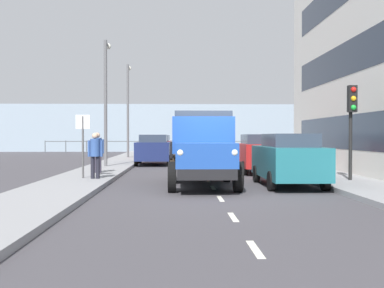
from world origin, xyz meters
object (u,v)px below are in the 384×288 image
object	(u,v)px
pedestrian_couple_b	(97,149)
street_sign	(83,135)
lamp_post_far	(128,102)
car_maroon_oppositeside_1	(158,147)
truck_vintage_blue	(203,151)
car_navy_oppositeside_0	(154,149)
car_red_kerbside_1	(259,153)
lamp_post_promenade	(106,91)
traffic_light_near	(352,112)
car_teal_kerbside_near	(288,159)
pedestrian_strolling	(95,152)
car_white_oppositeside_2	(161,145)

from	to	relation	value
pedestrian_couple_b	street_sign	xyz separation A→B (m)	(0.11, 2.39, 0.57)
lamp_post_far	car_maroon_oppositeside_1	bearing A→B (deg)	160.90
truck_vintage_blue	car_navy_oppositeside_0	size ratio (longest dim) A/B	1.32
car_red_kerbside_1	lamp_post_promenade	xyz separation A→B (m)	(7.17, -2.89, 3.00)
car_navy_oppositeside_0	traffic_light_near	world-z (taller)	traffic_light_near
car_maroon_oppositeside_1	lamp_post_promenade	bearing A→B (deg)	76.66
car_teal_kerbside_near	pedestrian_couple_b	xyz separation A→B (m)	(6.86, -3.99, 0.22)
car_navy_oppositeside_0	traffic_light_near	size ratio (longest dim) A/B	1.34
pedestrian_strolling	traffic_light_near	world-z (taller)	traffic_light_near
car_red_kerbside_1	street_sign	xyz separation A→B (m)	(6.97, 3.99, 0.79)
truck_vintage_blue	car_teal_kerbside_near	world-z (taller)	truck_vintage_blue
street_sign	car_teal_kerbside_near	bearing A→B (deg)	167.08
car_red_kerbside_1	lamp_post_promenade	bearing A→B (deg)	-21.92
truck_vintage_blue	lamp_post_promenade	distance (m)	10.11
truck_vintage_blue	pedestrian_strolling	xyz separation A→B (m)	(3.69, -1.59, -0.09)
car_white_oppositeside_2	street_sign	bearing A→B (deg)	84.76
car_red_kerbside_1	traffic_light_near	xyz separation A→B (m)	(-2.27, 5.10, 1.58)
car_maroon_oppositeside_1	pedestrian_couple_b	distance (m)	13.88
truck_vintage_blue	lamp_post_far	xyz separation A→B (m)	(4.30, -18.70, 2.87)
car_red_kerbside_1	car_maroon_oppositeside_1	distance (m)	13.13
car_maroon_oppositeside_1	car_white_oppositeside_2	xyz separation A→B (m)	(-0.00, -5.66, 0.00)
truck_vintage_blue	lamp_post_far	size ratio (longest dim) A/B	0.86
traffic_light_near	lamp_post_far	xyz separation A→B (m)	(9.38, -17.99, 1.58)
car_white_oppositeside_2	pedestrian_couple_b	bearing A→B (deg)	84.45
car_teal_kerbside_near	traffic_light_near	distance (m)	2.81
truck_vintage_blue	pedestrian_couple_b	xyz separation A→B (m)	(4.05, -4.22, -0.07)
pedestrian_couple_b	traffic_light_near	bearing A→B (deg)	159.03
truck_vintage_blue	lamp_post_far	distance (m)	19.40
pedestrian_couple_b	traffic_light_near	world-z (taller)	traffic_light_near
lamp_post_far	street_sign	bearing A→B (deg)	90.44
lamp_post_promenade	street_sign	world-z (taller)	lamp_post_promenade
car_teal_kerbside_near	car_white_oppositeside_2	world-z (taller)	same
car_maroon_oppositeside_1	street_sign	distance (m)	16.28
car_white_oppositeside_2	traffic_light_near	world-z (taller)	traffic_light_near
truck_vintage_blue	car_white_oppositeside_2	size ratio (longest dim) A/B	1.21
car_maroon_oppositeside_1	pedestrian_strolling	world-z (taller)	pedestrian_strolling
car_maroon_oppositeside_1	pedestrian_couple_b	xyz separation A→B (m)	(1.88, 13.75, 0.21)
car_white_oppositeside_2	pedestrian_strolling	size ratio (longest dim) A/B	2.89
pedestrian_strolling	car_red_kerbside_1	bearing A→B (deg)	-146.97
car_red_kerbside_1	car_white_oppositeside_2	distance (m)	18.49
lamp_post_far	lamp_post_promenade	bearing A→B (deg)	89.61
lamp_post_promenade	lamp_post_far	bearing A→B (deg)	-90.39
car_teal_kerbside_near	car_red_kerbside_1	size ratio (longest dim) A/B	1.10
car_red_kerbside_1	lamp_post_far	bearing A→B (deg)	-61.14
car_red_kerbside_1	car_white_oppositeside_2	size ratio (longest dim) A/B	0.85
car_navy_oppositeside_0	lamp_post_far	distance (m)	7.68
lamp_post_promenade	truck_vintage_blue	bearing A→B (deg)	116.64
street_sign	truck_vintage_blue	bearing A→B (deg)	156.34
traffic_light_near	truck_vintage_blue	bearing A→B (deg)	8.04
street_sign	car_maroon_oppositeside_1	bearing A→B (deg)	-97.06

